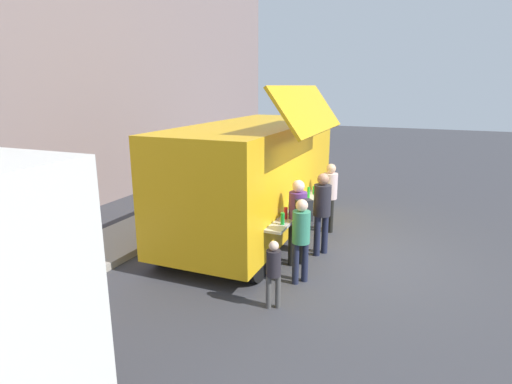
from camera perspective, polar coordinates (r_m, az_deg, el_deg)
ground_plane at (r=9.20m, az=13.43°, el=-8.84°), size 60.00×60.00×0.00m
curb_strip at (r=8.83m, az=-27.50°, el=-10.62°), size 28.00×1.60×0.15m
food_truck_main at (r=9.94m, az=-0.20°, el=2.32°), size 6.04×3.01×3.57m
trash_bin at (r=14.41m, az=-2.90°, el=1.89°), size 0.60×0.60×0.91m
customer_front_ordering at (r=8.93m, az=9.03°, el=-2.01°), size 0.37×0.37×1.79m
customer_mid_with_backpack at (r=8.31m, az=5.85°, el=-3.06°), size 0.56×0.54×1.77m
customer_rear_waiting at (r=7.62m, az=6.19°, el=-5.71°), size 0.33×0.33×1.60m
customer_extra_browsing at (r=10.45m, az=10.10°, el=0.09°), size 0.35×0.35×1.72m
child_near_queue at (r=6.83m, az=2.41°, el=-10.42°), size 0.24×0.24×1.17m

